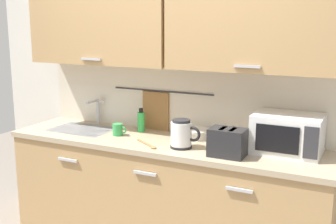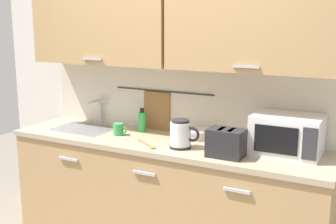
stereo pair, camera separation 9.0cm
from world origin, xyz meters
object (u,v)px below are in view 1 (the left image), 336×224
Objects in this scene: wooden_spoon at (149,145)px; toaster at (227,142)px; dish_soap_bottle at (141,121)px; mug_near_sink at (118,130)px; microwave at (288,134)px; electric_kettle at (182,134)px; mixing_bowl at (199,133)px.

toaster is at bearing 2.04° from wooden_spoon.
dish_soap_bottle reaches higher than mug_near_sink.
toaster is (-0.35, -0.26, -0.04)m from microwave.
electric_kettle reaches higher than mug_near_sink.
mixing_bowl is 0.87× the size of wooden_spoon.
toaster is at bearing -7.62° from mug_near_sink.
microwave is 0.99m from wooden_spoon.
electric_kettle is 0.36m from toaster.
dish_soap_bottle is 1.63× the size of mug_near_sink.
wooden_spoon is (-0.94, -0.28, -0.13)m from microwave.
dish_soap_bottle is (-0.49, 0.28, -0.01)m from electric_kettle.
microwave reaches higher than dish_soap_bottle.
microwave reaches higher than electric_kettle.
wooden_spoon is (-0.25, -0.35, -0.04)m from mixing_bowl.
mixing_bowl is at bearing 18.65° from mug_near_sink.
wooden_spoon is (0.26, -0.34, -0.08)m from dish_soap_bottle.
mixing_bowl is (0.51, 0.01, -0.04)m from dish_soap_bottle.
electric_kettle is at bearing -29.31° from dish_soap_bottle.
toaster is at bearing -143.23° from microwave.
mug_near_sink reaches higher than wooden_spoon.
toaster reaches higher than mug_near_sink.
toaster is (0.95, -0.13, 0.05)m from mug_near_sink.
toaster is at bearing -20.56° from dish_soap_bottle.
dish_soap_bottle reaches higher than mixing_bowl.
microwave is 0.43m from toaster.
electric_kettle is 0.92× the size of wooden_spoon.
microwave reaches higher than mug_near_sink.
mixing_bowl reaches higher than wooden_spoon.
mug_near_sink is 0.96m from toaster.
toaster is at bearing -44.00° from mixing_bowl.
mug_near_sink is 0.56× the size of mixing_bowl.
microwave is 1.87× the size of wooden_spoon.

